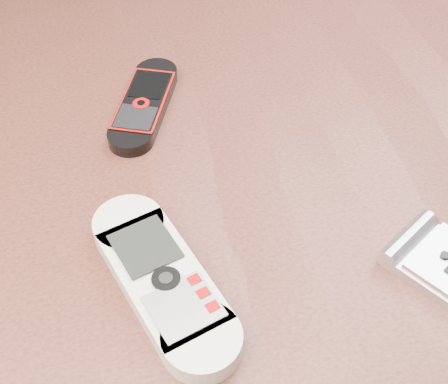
{
  "coord_description": "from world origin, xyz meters",
  "views": [
    {
      "loc": [
        -0.07,
        -0.33,
        1.12
      ],
      "look_at": [
        0.01,
        0.0,
        0.76
      ],
      "focal_mm": 50.0,
      "sensor_mm": 36.0,
      "label": 1
    }
  ],
  "objects": [
    {
      "name": "table",
      "position": [
        0.0,
        0.0,
        0.64
      ],
      "size": [
        1.2,
        0.8,
        0.75
      ],
      "color": "black",
      "rests_on": "ground"
    },
    {
      "name": "nokia_black_red",
      "position": [
        -0.04,
        0.13,
        0.76
      ],
      "size": [
        0.09,
        0.14,
        0.01
      ],
      "primitive_type": "cube",
      "rotation": [
        0.0,
        0.0,
        -0.41
      ],
      "color": "black",
      "rests_on": "table"
    },
    {
      "name": "nokia_white",
      "position": [
        -0.06,
        -0.07,
        0.76
      ],
      "size": [
        0.1,
        0.18,
        0.02
      ],
      "primitive_type": "cube",
      "rotation": [
        0.0,
        0.0,
        0.31
      ],
      "color": "silver",
      "rests_on": "table"
    }
  ]
}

